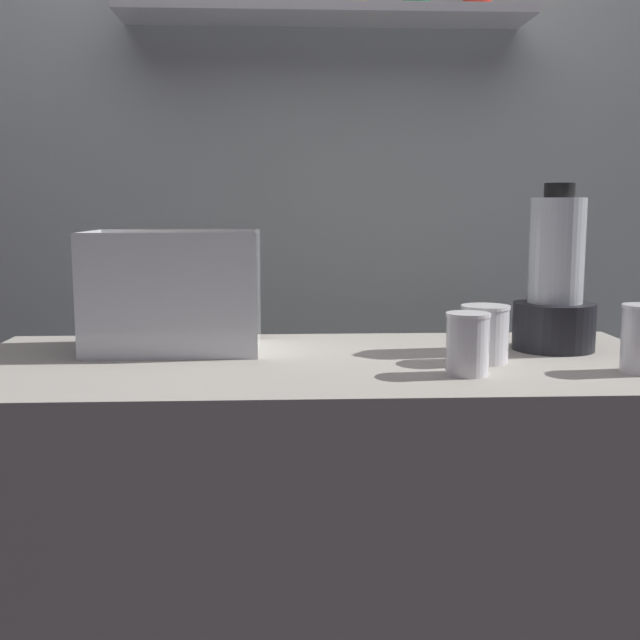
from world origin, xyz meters
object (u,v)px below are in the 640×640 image
(blender_pitcher, at_px, (555,288))
(juice_cup_orange_far_left, at_px, (467,348))
(carrot_display_bin, at_px, (171,313))
(juice_cup_carrot_left, at_px, (485,338))

(blender_pitcher, relative_size, juice_cup_orange_far_left, 3.09)
(carrot_display_bin, relative_size, juice_cup_orange_far_left, 3.15)
(juice_cup_orange_far_left, xyz_separation_m, juice_cup_carrot_left, (0.06, 0.11, -0.00))
(carrot_display_bin, xyz_separation_m, juice_cup_carrot_left, (0.63, -0.16, -0.03))
(carrot_display_bin, height_order, blender_pitcher, blender_pitcher)
(blender_pitcher, bearing_deg, juice_cup_orange_far_left, -134.95)
(juice_cup_orange_far_left, relative_size, juice_cup_carrot_left, 1.01)
(carrot_display_bin, distance_m, juice_cup_carrot_left, 0.65)
(blender_pitcher, height_order, juice_cup_orange_far_left, blender_pitcher)
(blender_pitcher, height_order, juice_cup_carrot_left, blender_pitcher)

